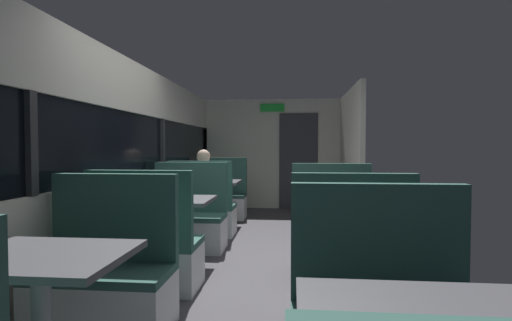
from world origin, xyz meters
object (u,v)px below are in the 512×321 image
object	(u,v)px
dining_table_mid_window	(170,208)
bench_mid_window_facing_end	(146,254)
bench_near_window_facing_entry	(105,284)
dining_table_near_window	(41,272)
bench_far_window_facing_end	(202,213)
dining_table_rear_aisle	(340,213)
bench_mid_window_facing_entry	(188,223)
coffee_cup_primary	(226,177)
bench_rear_aisle_facing_end	(350,266)
bench_far_window_facing_entry	(220,200)
bench_rear_aisle_facing_entry	(332,230)
seated_passenger	(203,198)
dining_table_far_window	(212,187)

from	to	relation	value
dining_table_mid_window	bench_mid_window_facing_end	xyz separation A→B (m)	(0.00, -0.70, -0.31)
bench_near_window_facing_entry	bench_mid_window_facing_end	size ratio (longest dim) A/B	1.00
dining_table_near_window	dining_table_mid_window	distance (m)	2.18
bench_far_window_facing_end	dining_table_rear_aisle	xyz separation A→B (m)	(1.79, -1.68, 0.31)
bench_mid_window_facing_entry	coffee_cup_primary	world-z (taller)	bench_mid_window_facing_entry
dining_table_mid_window	bench_rear_aisle_facing_end	bearing A→B (deg)	-26.68
dining_table_mid_window	bench_far_window_facing_entry	distance (m)	2.89
coffee_cup_primary	bench_mid_window_facing_end	bearing A→B (deg)	-93.89
coffee_cup_primary	bench_mid_window_facing_entry	bearing A→B (deg)	-97.18
dining_table_near_window	bench_rear_aisle_facing_entry	distance (m)	3.24
bench_far_window_facing_entry	bench_rear_aisle_facing_end	distance (m)	4.18
bench_rear_aisle_facing_end	bench_mid_window_facing_end	bearing A→B (deg)	173.62
dining_table_near_window	bench_far_window_facing_end	distance (m)	3.67
dining_table_rear_aisle	bench_rear_aisle_facing_end	world-z (taller)	bench_rear_aisle_facing_end
bench_mid_window_facing_entry	bench_far_window_facing_entry	size ratio (longest dim) A/B	1.00
dining_table_mid_window	bench_mid_window_facing_entry	world-z (taller)	bench_mid_window_facing_entry
bench_mid_window_facing_end	coffee_cup_primary	size ratio (longest dim) A/B	12.22
dining_table_near_window	bench_mid_window_facing_end	xyz separation A→B (m)	(0.00, 1.48, -0.31)
dining_table_near_window	dining_table_mid_window	size ratio (longest dim) A/B	1.00
dining_table_mid_window	bench_mid_window_facing_end	distance (m)	0.77
bench_far_window_facing_end	bench_rear_aisle_facing_entry	size ratio (longest dim) A/B	1.00
dining_table_mid_window	bench_rear_aisle_facing_end	distance (m)	2.03
dining_table_near_window	bench_rear_aisle_facing_entry	size ratio (longest dim) A/B	0.82
dining_table_near_window	bench_far_window_facing_end	xyz separation A→B (m)	(0.00, 3.66, -0.31)
dining_table_mid_window	bench_rear_aisle_facing_entry	bearing A→B (deg)	15.59
dining_table_near_window	dining_table_rear_aisle	xyz separation A→B (m)	(1.79, 1.98, 0.00)
dining_table_near_window	seated_passenger	bearing A→B (deg)	90.00
bench_mid_window_facing_entry	bench_far_window_facing_entry	xyz separation A→B (m)	(0.00, 2.18, 0.00)
dining_table_near_window	dining_table_rear_aisle	world-z (taller)	same
bench_rear_aisle_facing_entry	bench_far_window_facing_end	bearing A→B (deg)	151.33
dining_table_near_window	bench_far_window_facing_end	world-z (taller)	bench_far_window_facing_end
dining_table_near_window	bench_rear_aisle_facing_end	size ratio (longest dim) A/B	0.82
dining_table_near_window	dining_table_far_window	distance (m)	4.36
bench_mid_window_facing_end	dining_table_rear_aisle	world-z (taller)	bench_mid_window_facing_end
dining_table_far_window	bench_rear_aisle_facing_entry	distance (m)	2.47
bench_mid_window_facing_end	dining_table_far_window	world-z (taller)	bench_mid_window_facing_end
bench_rear_aisle_facing_entry	seated_passenger	size ratio (longest dim) A/B	0.87
bench_far_window_facing_entry	bench_rear_aisle_facing_entry	distance (m)	2.98
bench_rear_aisle_facing_end	bench_rear_aisle_facing_entry	bearing A→B (deg)	90.00
bench_mid_window_facing_end	bench_mid_window_facing_entry	size ratio (longest dim) A/B	1.00
dining_table_rear_aisle	seated_passenger	world-z (taller)	seated_passenger
dining_table_far_window	bench_far_window_facing_entry	xyz separation A→B (m)	(0.00, 0.70, -0.31)
seated_passenger	bench_mid_window_facing_entry	bearing A→B (deg)	-90.00
dining_table_rear_aisle	bench_rear_aisle_facing_entry	xyz separation A→B (m)	(0.00, 0.70, -0.31)
dining_table_mid_window	dining_table_far_window	size ratio (longest dim) A/B	1.00
bench_mid_window_facing_end	seated_passenger	bearing A→B (deg)	90.00
bench_near_window_facing_entry	bench_rear_aisle_facing_end	bearing A→B (deg)	17.92
coffee_cup_primary	dining_table_mid_window	bearing A→B (deg)	-95.05
bench_far_window_facing_end	seated_passenger	distance (m)	0.22
dining_table_mid_window	bench_mid_window_facing_entry	distance (m)	0.77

